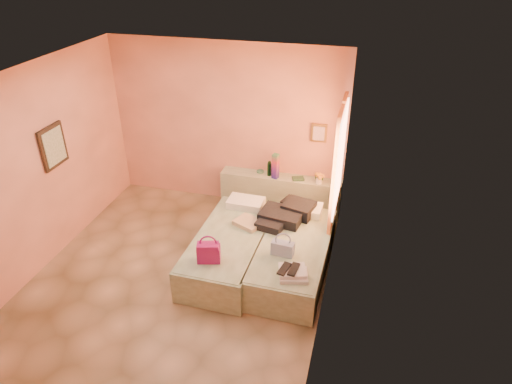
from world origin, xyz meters
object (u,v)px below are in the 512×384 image
Objects in this scene: headboard_ledge at (280,193)px; flower_vase at (319,177)px; water_bottle at (269,169)px; bed_right at (293,257)px; green_book at (298,179)px; towel_stack at (294,274)px; blue_handbag at (283,248)px; bed_left at (231,249)px; magenta_handbag at (209,252)px.

flower_vase reaches higher than headboard_ledge.
bed_right is at bearing -65.34° from water_bottle.
water_bottle reaches higher than green_book.
blue_handbag is at bearing 118.77° from towel_stack.
flower_vase is (1.03, 1.56, 0.51)m from bed_left.
towel_stack is (0.13, -0.71, 0.30)m from bed_right.
blue_handbag is (-0.22, -1.81, -0.17)m from flower_vase.
blue_handbag is (0.81, -0.25, 0.35)m from bed_left.
water_bottle is 0.84× the size of blue_handbag.
blue_handbag is (0.43, -1.88, 0.27)m from headboard_ledge.
magenta_handbag is (-0.99, -0.68, 0.39)m from bed_right.
water_bottle reaches higher than towel_stack.
towel_stack is at bearing -89.84° from flower_vase.
towel_stack is at bearing -101.41° from green_book.
magenta_handbag is at bearing -96.81° from water_bottle.
bed_left is at bearing -96.25° from water_bottle.
blue_handbag is at bearing -105.78° from bed_right.
towel_stack is at bearing -55.93° from blue_handbag.
flower_vase reaches higher than bed_right.
magenta_handbag reaches higher than green_book.
water_bottle is at bearing 110.52° from towel_stack.
towel_stack is at bearing -69.48° from water_bottle.
towel_stack is at bearing -31.35° from bed_left.
green_book is at bearing 68.36° from bed_left.
bed_right is 1.60m from flower_vase.
bed_right is (0.52, -1.58, -0.08)m from headboard_ledge.
headboard_ledge is at bearing 78.26° from bed_left.
bed_right is at bearing -102.18° from green_book.
bed_right is 5.71× the size of towel_stack.
flower_vase is (0.65, -0.07, 0.44)m from headboard_ledge.
blue_handbag is at bearing 7.65° from magenta_handbag.
bed_right is at bearing -71.63° from headboard_ledge.
headboard_ledge reaches higher than bed_left.
water_bottle reaches higher than flower_vase.
bed_left is 1.79m from green_book.
flower_vase is at bearing 57.85° from bed_left.
flower_vase reaches higher than towel_stack.
magenta_handbag is at bearing 178.17° from towel_stack.
water_bottle is at bearing 115.85° from bed_right.
blue_handbag is (0.63, -1.87, -0.18)m from water_bottle.
headboard_ledge is at bearing 108.24° from blue_handbag.
bed_left is 8.78× the size of flower_vase.
towel_stack is (0.86, -2.29, -0.23)m from water_bottle.
flower_vase reaches higher than blue_handbag.
headboard_ledge is 9.00× the size of flower_vase.
towel_stack is (0.01, -2.22, -0.21)m from flower_vase.
blue_handbag is at bearing -96.92° from flower_vase.
bed_right is 6.71× the size of magenta_handbag.
green_book is (0.30, -0.03, 0.34)m from headboard_ledge.
water_bottle reaches higher than headboard_ledge.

